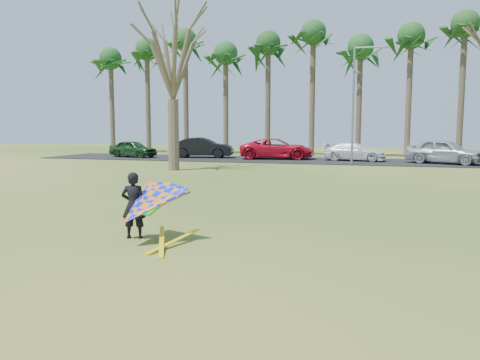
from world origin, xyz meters
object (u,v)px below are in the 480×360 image
(bare_tree_left, at_px, (172,52))
(car_3, at_px, (354,152))
(car_4, at_px, (444,151))
(kite_flyer, at_px, (145,205))
(streetlight, at_px, (356,99))
(car_2, at_px, (277,149))
(car_0, at_px, (133,149))
(car_1, at_px, (203,148))

(bare_tree_left, height_order, car_3, bare_tree_left)
(car_3, distance_m, car_4, 6.20)
(kite_flyer, bearing_deg, car_3, 82.96)
(bare_tree_left, relative_size, streetlight, 1.21)
(car_3, height_order, kite_flyer, kite_flyer)
(car_2, distance_m, car_3, 5.98)
(car_2, height_order, kite_flyer, kite_flyer)
(bare_tree_left, height_order, car_2, bare_tree_left)
(bare_tree_left, distance_m, car_4, 19.48)
(streetlight, xyz_separation_m, kite_flyer, (-3.44, -23.27, -3.62))
(car_3, bearing_deg, car_4, -93.80)
(car_3, relative_size, kite_flyer, 1.91)
(car_0, height_order, car_2, car_2)
(car_2, height_order, car_3, car_2)
(streetlight, bearing_deg, car_3, 92.53)
(car_3, distance_m, kite_flyer, 26.85)
(car_1, relative_size, kite_flyer, 2.08)
(streetlight, bearing_deg, kite_flyer, -98.40)
(kite_flyer, bearing_deg, streetlight, 81.60)
(car_3, relative_size, car_4, 0.91)
(car_1, xyz_separation_m, car_4, (18.26, -1.20, 0.03))
(streetlight, relative_size, car_3, 1.75)
(car_0, xyz_separation_m, car_4, (24.07, -0.10, 0.15))
(car_0, xyz_separation_m, kite_flyer, (14.69, -25.56, 0.08))
(car_1, bearing_deg, car_0, 91.66)
(car_1, bearing_deg, kite_flyer, -170.59)
(car_0, distance_m, car_2, 12.08)
(streetlight, distance_m, car_1, 13.27)
(car_0, xyz_separation_m, car_2, (12.01, 1.25, 0.11))
(car_2, bearing_deg, car_0, 87.18)
(car_2, distance_m, kite_flyer, 26.95)
(streetlight, relative_size, car_2, 1.38)
(car_0, bearing_deg, car_1, -71.26)
(streetlight, xyz_separation_m, car_0, (-18.13, 2.29, -3.70))
(car_3, height_order, car_4, car_4)
(streetlight, distance_m, kite_flyer, 23.80)
(streetlight, height_order, car_0, streetlight)
(car_2, bearing_deg, bare_tree_left, 150.26)
(streetlight, bearing_deg, car_0, 172.81)
(car_0, xyz_separation_m, car_1, (5.81, 1.10, 0.12))
(streetlight, height_order, car_2, streetlight)
(car_0, xyz_separation_m, car_3, (17.98, 1.09, -0.04))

